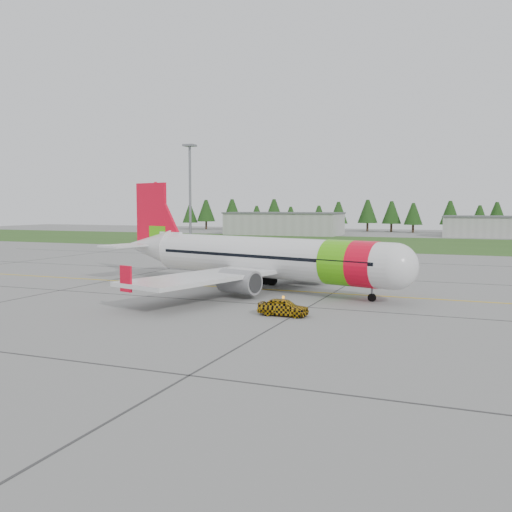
% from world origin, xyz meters
% --- Properties ---
extents(ground, '(320.00, 320.00, 0.00)m').
position_xyz_m(ground, '(0.00, 0.00, 0.00)').
color(ground, gray).
rests_on(ground, ground).
extents(aircraft, '(34.82, 32.85, 10.79)m').
position_xyz_m(aircraft, '(2.66, 8.19, 3.11)').
color(aircraft, silver).
rests_on(aircraft, ground).
extents(follow_me_car, '(1.31, 1.55, 3.83)m').
position_xyz_m(follow_me_car, '(9.29, -4.05, 1.92)').
color(follow_me_car, '#E1A60C').
rests_on(follow_me_car, ground).
extents(service_van, '(1.55, 1.47, 4.35)m').
position_xyz_m(service_van, '(-8.07, 49.59, 2.18)').
color(service_van, white).
rests_on(service_van, ground).
extents(grass_strip, '(320.00, 50.00, 0.03)m').
position_xyz_m(grass_strip, '(0.00, 82.00, 0.01)').
color(grass_strip, '#30561E').
rests_on(grass_strip, ground).
extents(taxi_guideline, '(120.00, 0.25, 0.02)m').
position_xyz_m(taxi_guideline, '(0.00, 8.00, 0.01)').
color(taxi_guideline, gold).
rests_on(taxi_guideline, ground).
extents(hangar_west, '(32.00, 14.00, 6.00)m').
position_xyz_m(hangar_west, '(-30.00, 110.00, 3.00)').
color(hangar_west, '#A8A8A3').
rests_on(hangar_west, ground).
extents(hangar_east, '(24.00, 12.00, 5.20)m').
position_xyz_m(hangar_east, '(25.00, 118.00, 2.60)').
color(hangar_east, '#A8A8A3').
rests_on(hangar_east, ground).
extents(floodlight_mast, '(0.50, 0.50, 20.00)m').
position_xyz_m(floodlight_mast, '(-32.00, 58.00, 10.00)').
color(floodlight_mast, slate).
rests_on(floodlight_mast, ground).
extents(treeline, '(160.00, 8.00, 10.00)m').
position_xyz_m(treeline, '(0.00, 138.00, 5.00)').
color(treeline, '#1C3F14').
rests_on(treeline, ground).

